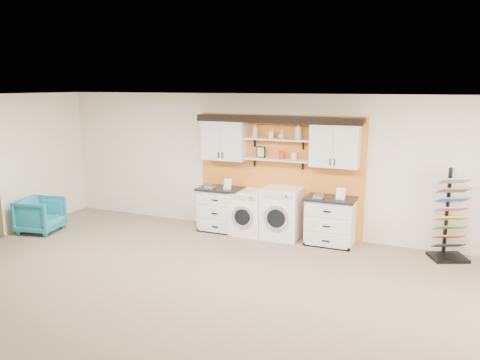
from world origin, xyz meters
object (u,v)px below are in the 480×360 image
at_px(base_cabinet_right, 330,221).
at_px(sample_rack, 449,230).
at_px(washer, 249,212).
at_px(base_cabinet_left, 221,209).
at_px(armchair, 40,215).
at_px(dryer, 282,213).

relative_size(base_cabinet_right, sample_rack, 0.59).
bearing_deg(washer, base_cabinet_right, 0.12).
relative_size(base_cabinet_left, armchair, 1.19).
height_order(base_cabinet_left, dryer, dryer).
distance_m(dryer, sample_rack, 3.01).
xyz_separation_m(base_cabinet_right, sample_rack, (2.05, 0.03, 0.06)).
height_order(sample_rack, armchair, sample_rack).
bearing_deg(base_cabinet_right, armchair, -164.68).
height_order(base_cabinet_left, sample_rack, sample_rack).
xyz_separation_m(base_cabinet_left, sample_rack, (4.31, 0.03, 0.06)).
bearing_deg(base_cabinet_left, base_cabinet_right, -0.00).
height_order(base_cabinet_left, washer, base_cabinet_left).
bearing_deg(armchair, sample_rack, -89.64).
bearing_deg(sample_rack, base_cabinet_right, 156.89).
bearing_deg(washer, armchair, -158.86).
relative_size(washer, dryer, 0.90).
xyz_separation_m(base_cabinet_right, dryer, (-0.96, -0.00, 0.05)).
relative_size(base_cabinet_left, washer, 1.03).
xyz_separation_m(dryer, sample_rack, (3.01, 0.04, 0.01)).
bearing_deg(dryer, base_cabinet_left, 179.85).
height_order(dryer, sample_rack, sample_rack).
bearing_deg(armchair, base_cabinet_right, -85.90).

